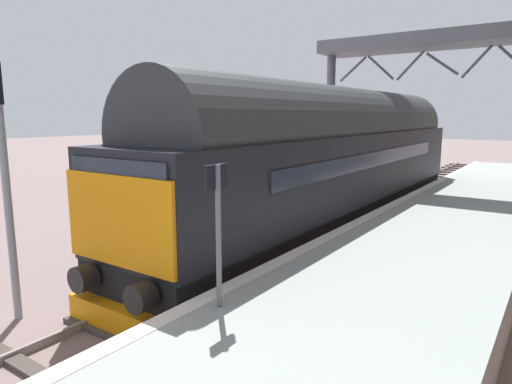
% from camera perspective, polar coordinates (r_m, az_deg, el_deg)
% --- Properties ---
extents(ground_plane, '(140.00, 140.00, 0.00)m').
position_cam_1_polar(ground_plane, '(10.69, -2.88, -11.02)').
color(ground_plane, slate).
rests_on(ground_plane, ground).
extents(track_main, '(2.50, 60.00, 0.15)m').
position_cam_1_polar(track_main, '(10.67, -2.88, -10.74)').
color(track_main, gray).
rests_on(track_main, ground).
extents(station_platform, '(4.00, 44.00, 1.01)m').
position_cam_1_polar(station_platform, '(8.93, 16.20, -12.24)').
color(station_platform, '#95A29C').
rests_on(station_platform, ground).
extents(diesel_locomotive, '(2.74, 17.67, 4.68)m').
position_cam_1_polar(diesel_locomotive, '(14.76, 10.05, 4.49)').
color(diesel_locomotive, black).
rests_on(diesel_locomotive, ground).
extents(signal_post_near, '(0.44, 0.22, 4.67)m').
position_cam_1_polar(signal_post_near, '(9.17, -29.37, 2.91)').
color(signal_post_near, gray).
rests_on(signal_post_near, ground).
extents(platform_number_sign, '(0.10, 0.44, 2.09)m').
position_cam_1_polar(platform_number_sign, '(6.43, -4.90, -2.83)').
color(platform_number_sign, slate).
rests_on(platform_number_sign, station_platform).
extents(overhead_footbridge, '(9.30, 2.00, 6.75)m').
position_cam_1_polar(overhead_footbridge, '(18.55, 22.59, 15.84)').
color(overhead_footbridge, slate).
rests_on(overhead_footbridge, ground).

